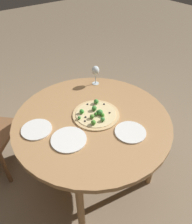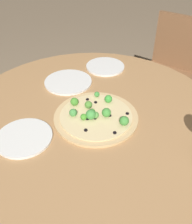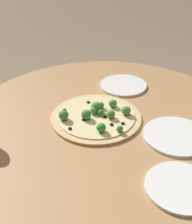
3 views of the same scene
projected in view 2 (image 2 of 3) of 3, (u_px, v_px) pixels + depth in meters
name	position (u px, v px, depth m)	size (l,w,h in m)	color
ground_plane	(93.00, 202.00, 1.52)	(12.00, 12.00, 0.00)	#847056
dining_table	(91.00, 122.00, 1.11)	(1.16, 1.16, 0.71)	#A87A4C
chair	(169.00, 71.00, 1.85)	(0.57, 0.57, 0.83)	brown
pizza	(96.00, 115.00, 1.04)	(0.35, 0.35, 0.06)	tan
plate_near	(24.00, 137.00, 0.94)	(0.21, 0.21, 0.01)	silver
plate_far	(105.00, 66.00, 1.38)	(0.21, 0.21, 0.01)	silver
plate_side	(68.00, 82.00, 1.26)	(0.24, 0.24, 0.01)	silver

